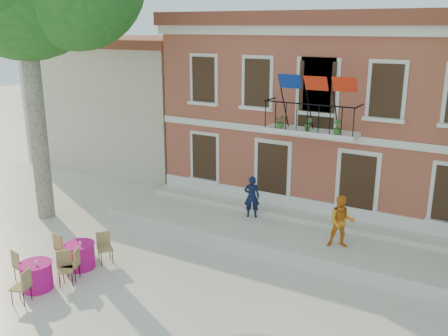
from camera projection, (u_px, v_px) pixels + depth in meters
ground at (171, 278)px, 14.37m from camera, size 90.00×90.00×0.00m
main_building at (349, 106)px, 20.66m from camera, size 13.50×9.59×7.50m
neighbor_west at (147, 97)px, 27.21m from camera, size 9.40×9.40×6.40m
terrace at (294, 234)px, 17.02m from camera, size 14.00×3.40×0.30m
pedestrian_navy at (252, 197)px, 17.93m from camera, size 0.67×0.57×1.54m
pedestrian_orange at (341, 222)px, 15.48m from camera, size 1.00×0.90×1.67m
cafe_table_0 at (36, 275)px, 13.67m from camera, size 1.77×1.84×0.95m
cafe_table_1 at (80, 254)px, 14.88m from camera, size 1.68×1.87×0.95m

